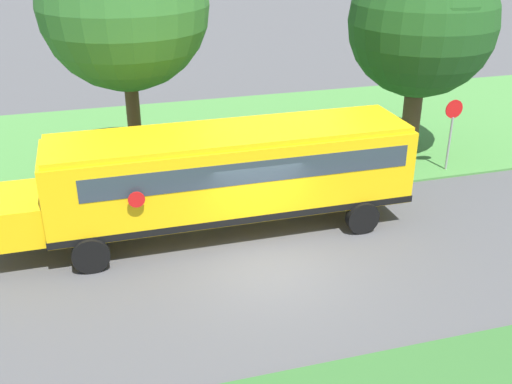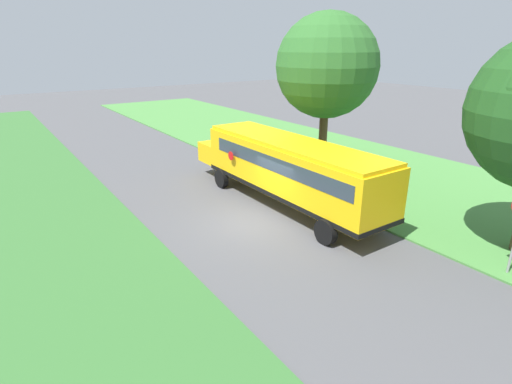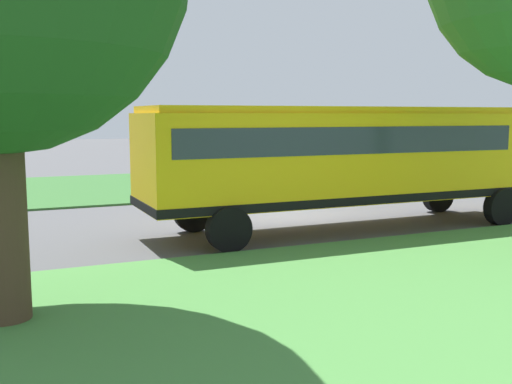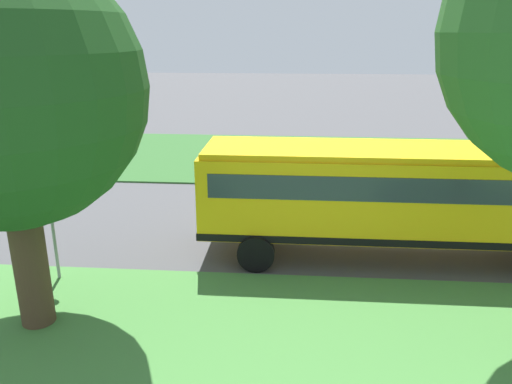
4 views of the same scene
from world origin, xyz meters
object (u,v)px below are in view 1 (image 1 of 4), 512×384
Objects in this scene: school_bus at (222,172)px; stop_sign at (452,127)px; oak_tree_beside_bus at (118,8)px; oak_tree_roadside_mid at (425,21)px.

school_bus is 4.53× the size of stop_sign.
oak_tree_beside_bus reaches higher than school_bus.
oak_tree_roadside_mid is (-4.01, 8.51, 3.26)m from school_bus.
oak_tree_roadside_mid is at bearing 88.03° from oak_tree_beside_bus.
oak_tree_roadside_mid is at bearing 115.21° from school_bus.
oak_tree_roadside_mid is 2.85× the size of stop_sign.
school_bus is 9.96m from oak_tree_roadside_mid.
oak_tree_beside_bus is (-4.38, -2.28, 4.10)m from school_bus.
school_bus is at bearing 27.49° from oak_tree_beside_bus.
stop_sign is at bearing 79.03° from oak_tree_beside_bus.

